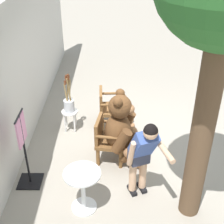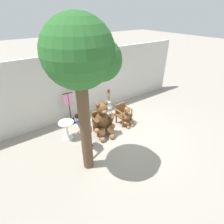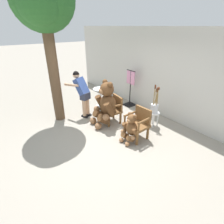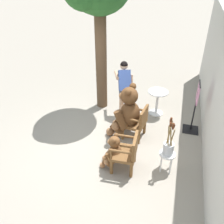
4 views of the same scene
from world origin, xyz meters
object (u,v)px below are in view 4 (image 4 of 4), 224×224
object	(u,v)px
teddy_bear_small	(113,151)
person_visitor	(124,85)
clothing_display_stand	(195,107)
teddy_bear_large	(127,112)
wooden_chair_right	(126,151)
brush_bucket	(169,146)
round_side_table	(157,100)
white_stool	(167,157)
wooden_chair_left	(137,121)

from	to	relation	value
teddy_bear_small	person_visitor	distance (m)	2.17
clothing_display_stand	teddy_bear_large	bearing A→B (deg)	-68.08
wooden_chair_right	brush_bucket	size ratio (longest dim) A/B	0.99
person_visitor	round_side_table	bearing A→B (deg)	106.35
clothing_display_stand	brush_bucket	bearing A→B (deg)	-17.40
white_stool	round_side_table	xyz separation A→B (m)	(-2.18, -0.47, 0.09)
teddy_bear_large	brush_bucket	bearing A→B (deg)	47.82
person_visitor	wooden_chair_left	bearing A→B (deg)	29.58
wooden_chair_right	round_side_table	distance (m)	2.38
wooden_chair_right	teddy_bear_small	world-z (taller)	wooden_chair_right
wooden_chair_left	person_visitor	distance (m)	1.19
wooden_chair_right	white_stool	distance (m)	0.85
wooden_chair_right	brush_bucket	bearing A→B (deg)	101.62
wooden_chair_right	brush_bucket	xyz separation A→B (m)	(-0.17, 0.83, 0.20)
wooden_chair_right	round_side_table	world-z (taller)	wooden_chair_right
wooden_chair_left	round_side_table	world-z (taller)	wooden_chair_left
wooden_chair_right	teddy_bear_small	distance (m)	0.29
teddy_bear_large	white_stool	distance (m)	1.50
teddy_bear_large	clothing_display_stand	size ratio (longest dim) A/B	1.03
brush_bucket	round_side_table	distance (m)	2.24
person_visitor	white_stool	world-z (taller)	person_visitor
wooden_chair_left	teddy_bear_small	size ratio (longest dim) A/B	1.05
brush_bucket	round_side_table	xyz separation A→B (m)	(-2.18, -0.47, -0.22)
brush_bucket	wooden_chair_left	bearing A→B (deg)	-139.26
wooden_chair_left	round_side_table	distance (m)	1.27
white_stool	round_side_table	distance (m)	2.23
teddy_bear_small	clothing_display_stand	world-z (taller)	clothing_display_stand
teddy_bear_small	clothing_display_stand	distance (m)	2.44
teddy_bear_large	clothing_display_stand	distance (m)	1.71
brush_bucket	round_side_table	size ratio (longest dim) A/B	1.20
wooden_chair_left	teddy_bear_small	world-z (taller)	wooden_chair_left
wooden_chair_left	teddy_bear_large	bearing A→B (deg)	-94.62
wooden_chair_left	brush_bucket	bearing A→B (deg)	40.74
wooden_chair_right	person_visitor	world-z (taller)	person_visitor
round_side_table	wooden_chair_left	bearing A→B (deg)	-16.20
round_side_table	brush_bucket	bearing A→B (deg)	12.22
person_visitor	round_side_table	xyz separation A→B (m)	(-0.26, 0.90, -0.46)
wooden_chair_left	wooden_chair_right	distance (m)	1.13
wooden_chair_left	brush_bucket	xyz separation A→B (m)	(0.96, 0.83, 0.20)
wooden_chair_left	clothing_display_stand	bearing A→B (deg)	116.33
brush_bucket	white_stool	bearing A→B (deg)	161.46
white_stool	brush_bucket	world-z (taller)	brush_bucket
round_side_table	person_visitor	bearing A→B (deg)	-73.65
wooden_chair_right	teddy_bear_large	world-z (taller)	teddy_bear_large
white_stool	brush_bucket	bearing A→B (deg)	-18.54
person_visitor	brush_bucket	xyz separation A→B (m)	(1.92, 1.37, -0.24)
wooden_chair_left	person_visitor	size ratio (longest dim) A/B	0.57
teddy_bear_small	white_stool	world-z (taller)	teddy_bear_small
wooden_chair_left	white_stool	world-z (taller)	wooden_chair_left
wooden_chair_left	teddy_bear_small	bearing A→B (deg)	-14.11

